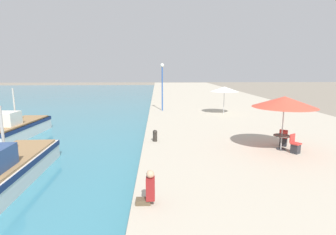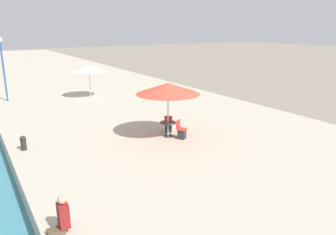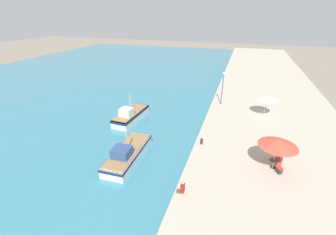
% 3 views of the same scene
% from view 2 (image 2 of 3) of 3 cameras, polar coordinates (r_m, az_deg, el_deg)
% --- Properties ---
extents(quay_promenade, '(16.00, 90.00, 0.78)m').
position_cam_2_polar(quay_promenade, '(38.88, -18.07, 6.44)').
color(quay_promenade, '#BCB29E').
rests_on(quay_promenade, ground_plane).
extents(cafe_umbrella_pink, '(3.06, 3.06, 2.70)m').
position_cam_2_polar(cafe_umbrella_pink, '(15.55, -0.00, 5.08)').
color(cafe_umbrella_pink, '#B7B7B7').
rests_on(cafe_umbrella_pink, quay_promenade).
extents(cafe_umbrella_white, '(2.56, 2.56, 2.47)m').
position_cam_2_polar(cafe_umbrella_white, '(25.51, -13.61, 8.34)').
color(cafe_umbrella_white, '#B7B7B7').
rests_on(cafe_umbrella_white, quay_promenade).
extents(cafe_table, '(0.80, 0.80, 0.74)m').
position_cam_2_polar(cafe_table, '(16.08, -0.03, -1.53)').
color(cafe_table, '#333338').
rests_on(cafe_table, quay_promenade).
extents(cafe_chair_left, '(0.57, 0.58, 0.91)m').
position_cam_2_polar(cafe_chair_left, '(16.83, 0.07, -1.49)').
color(cafe_chair_left, '#2D2D33').
rests_on(cafe_chair_left, quay_promenade).
extents(cafe_chair_right, '(0.57, 0.58, 0.91)m').
position_cam_2_polar(cafe_chair_right, '(15.87, 2.35, -2.57)').
color(cafe_chair_right, '#2D2D33').
rests_on(cafe_chair_right, quay_promenade).
extents(person_at_quay, '(0.57, 0.36, 1.06)m').
position_cam_2_polar(person_at_quay, '(9.36, -18.04, -16.06)').
color(person_at_quay, brown).
rests_on(person_at_quay, quay_promenade).
extents(mooring_bollard, '(0.26, 0.26, 0.65)m').
position_cam_2_polar(mooring_bollard, '(15.74, -23.89, -4.00)').
color(mooring_bollard, '#2D2823').
rests_on(mooring_bollard, quay_promenade).
extents(lamppost, '(0.36, 0.36, 4.56)m').
position_cam_2_polar(lamppost, '(26.28, -26.92, 9.18)').
color(lamppost, '#28519E').
rests_on(lamppost, quay_promenade).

